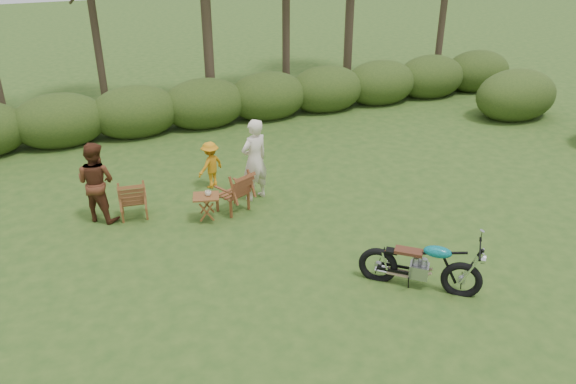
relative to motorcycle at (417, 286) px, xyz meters
name	(u,v)px	position (x,y,z in m)	size (l,w,h in m)	color
ground	(349,289)	(-1.10, 0.37, 0.00)	(80.00, 80.00, 0.00)	#274717
motorcycle	(417,286)	(0.00, 0.00, 0.00)	(1.91, 0.73, 1.09)	#0EB2B6
lawn_chair_right	(233,210)	(-2.01, 3.80, 0.00)	(0.63, 0.63, 0.92)	#5A2A16
lawn_chair_left	(135,217)	(-3.97, 4.32, 0.00)	(0.60, 0.60, 0.88)	#5B3716
side_table	(207,208)	(-2.63, 3.59, 0.28)	(0.54, 0.45, 0.56)	brown
cup	(208,193)	(-2.58, 3.59, 0.61)	(0.13, 0.13, 0.10)	beige
adult_a	(256,198)	(-1.39, 4.15, 0.00)	(0.66, 0.44, 1.82)	beige
adult_b	(102,218)	(-4.61, 4.50, 0.00)	(0.81, 0.63, 1.66)	#532917
child	(212,187)	(-2.11, 5.10, 0.00)	(0.70, 0.40, 1.09)	orange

